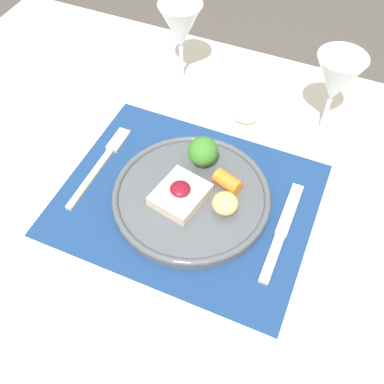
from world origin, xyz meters
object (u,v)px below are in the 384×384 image
Objects in this scene: wine_glass_near at (336,82)px; wine_glass_far at (181,29)px; dinner_plate at (193,192)px; knife at (280,237)px; spoon at (234,113)px; fork at (103,161)px.

wine_glass_near is 0.99× the size of wine_glass_far.
knife is (0.16, -0.02, -0.01)m from dinner_plate.
dinner_plate is 1.33× the size of knife.
spoon is 1.08× the size of wine_glass_near.
knife is 0.30m from spoon.
fork is at bearing -145.47° from wine_glass_near.
spoon is at bearing -171.42° from wine_glass_near.
dinner_plate is 0.23m from spoon.
knife is 0.46m from wine_glass_far.
spoon reaches higher than fork.
knife is at bearing -7.14° from dinner_plate.
wine_glass_far reaches higher than wine_glass_near.
dinner_plate is at bearing -62.38° from wine_glass_far.
spoon is 0.20m from wine_glass_far.
dinner_plate is 0.16m from knife.
wine_glass_near is at bearing -6.72° from wine_glass_far.
spoon is (-0.17, 0.25, -0.00)m from knife.
spoon reaches higher than knife.
knife is 0.30m from wine_glass_near.
knife is 1.18× the size of wine_glass_near.
spoon is at bearing 52.13° from fork.
fork is at bearing -97.22° from wine_glass_far.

